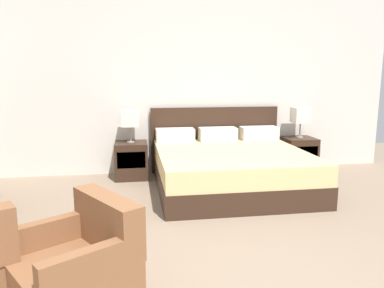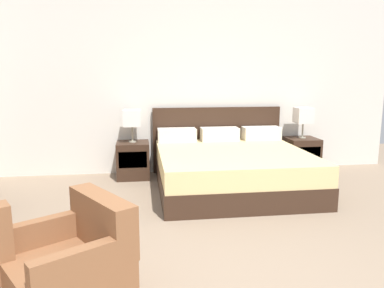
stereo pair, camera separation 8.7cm
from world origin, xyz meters
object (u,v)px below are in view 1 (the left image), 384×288
object	(u,v)px
nightstand_left	(131,160)
table_lamp_right	(301,115)
bed	(230,167)
table_lamp_left	(130,119)
armchair_companion	(78,273)
nightstand_right	(299,154)

from	to	relation	value
nightstand_left	table_lamp_right	xyz separation A→B (m)	(2.69, 0.00, 0.64)
bed	table_lamp_right	distance (m)	1.65
table_lamp_right	table_lamp_left	bearing A→B (deg)	180.00
nightstand_left	armchair_companion	xyz separation A→B (m)	(-0.34, -3.29, 0.01)
nightstand_right	table_lamp_right	size ratio (longest dim) A/B	1.13
nightstand_right	table_lamp_right	distance (m)	0.64
nightstand_right	armchair_companion	bearing A→B (deg)	-132.70
nightstand_left	nightstand_right	size ratio (longest dim) A/B	1.00
armchair_companion	bed	bearing A→B (deg)	56.71
bed	nightstand_left	bearing A→B (deg)	151.88
nightstand_right	armchair_companion	xyz separation A→B (m)	(-3.03, -3.29, 0.01)
table_lamp_left	table_lamp_right	distance (m)	2.69
nightstand_right	table_lamp_left	bearing A→B (deg)	179.97
table_lamp_left	armchair_companion	xyz separation A→B (m)	(-0.34, -3.29, -0.63)
table_lamp_right	nightstand_left	bearing A→B (deg)	-179.97
bed	nightstand_left	world-z (taller)	bed
bed	nightstand_left	size ratio (longest dim) A/B	3.76
bed	armchair_companion	world-z (taller)	bed
bed	table_lamp_right	xyz separation A→B (m)	(1.35, 0.72, 0.62)
nightstand_right	table_lamp_left	size ratio (longest dim) A/B	1.13
bed	table_lamp_right	size ratio (longest dim) A/B	4.24
nightstand_right	nightstand_left	bearing A→B (deg)	180.00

